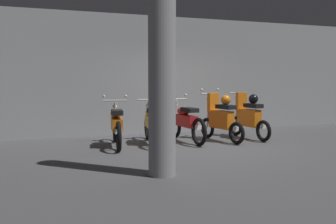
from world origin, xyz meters
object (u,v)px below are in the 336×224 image
motorbike_slot_4 (249,116)px  support_pillar (162,72)px  motorbike_slot_3 (221,118)px  motorbike_slot_1 (152,123)px  motorbike_slot_2 (186,122)px  motorbike_slot_0 (117,125)px

motorbike_slot_4 → support_pillar: 4.50m
motorbike_slot_3 → support_pillar: 3.82m
motorbike_slot_1 → motorbike_slot_4: 2.59m
motorbike_slot_4 → support_pillar: bearing=-140.3°
motorbike_slot_3 → motorbike_slot_2: bearing=167.6°
motorbike_slot_2 → motorbike_slot_3: 0.88m
motorbike_slot_4 → motorbike_slot_1: bearing=178.1°
motorbike_slot_1 → motorbike_slot_4: size_ratio=1.15×
motorbike_slot_3 → support_pillar: support_pillar is taller
motorbike_slot_0 → motorbike_slot_4: 3.45m
motorbike_slot_2 → support_pillar: 3.50m
motorbike_slot_1 → motorbike_slot_2: 0.86m
motorbike_slot_0 → motorbike_slot_3: (2.58, -0.14, 0.08)m
motorbike_slot_1 → support_pillar: bearing=-105.1°
motorbike_slot_2 → motorbike_slot_1: bearing=179.7°
motorbike_slot_2 → motorbike_slot_3: bearing=-12.4°
support_pillar → motorbike_slot_2: bearing=60.4°
motorbike_slot_0 → motorbike_slot_1: bearing=3.9°
motorbike_slot_0 → motorbike_slot_4: size_ratio=1.15×
motorbike_slot_0 → motorbike_slot_2: size_ratio=0.99×
motorbike_slot_0 → motorbike_slot_2: bearing=1.8°
motorbike_slot_0 → support_pillar: size_ratio=0.59×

